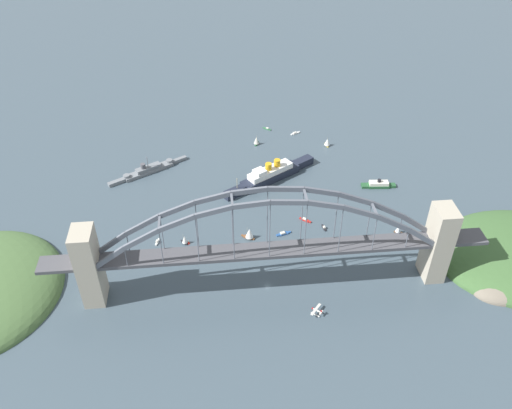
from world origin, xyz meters
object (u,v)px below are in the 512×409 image
at_px(small_boat_5, 256,141).
at_px(small_boat_6, 295,133).
at_px(small_boat_4, 305,220).
at_px(small_boat_1, 327,142).
at_px(small_boat_2, 267,129).
at_px(small_boat_3, 324,228).
at_px(channel_marker_buoy, 189,242).
at_px(small_boat_0, 157,242).
at_px(harbor_ferry_steamer, 378,184).
at_px(small_boat_8, 283,233).
at_px(small_boat_7, 249,233).
at_px(small_boat_9, 398,229).
at_px(naval_cruiser, 148,170).
at_px(harbor_arch_bridge, 268,251).
at_px(seaplane_taxiing_near_bridge, 317,311).
at_px(small_boat_10, 185,240).
at_px(ocean_liner, 271,175).

bearing_deg(small_boat_5, small_boat_6, 22.11).
bearing_deg(small_boat_4, small_boat_1, 69.92).
bearing_deg(small_boat_2, small_boat_3, -80.39).
bearing_deg(small_boat_5, channel_marker_buoy, -115.18).
bearing_deg(small_boat_6, channel_marker_buoy, -124.33).
distance_m(small_boat_0, small_boat_2, 190.21).
relative_size(harbor_ferry_steamer, small_boat_8, 2.49).
xyz_separation_m(harbor_ferry_steamer, small_boat_2, (-83.65, 106.92, -1.45)).
relative_size(small_boat_5, small_boat_7, 0.89).
xyz_separation_m(small_boat_5, small_boat_9, (95.14, -139.59, -0.51)).
xyz_separation_m(naval_cruiser, small_boat_8, (108.18, -94.56, -1.86)).
bearing_deg(small_boat_4, small_boat_3, -39.39).
xyz_separation_m(harbor_arch_bridge, small_boat_5, (10.45, 184.57, -27.68)).
bearing_deg(seaplane_taxiing_near_bridge, small_boat_7, 115.52).
distance_m(naval_cruiser, small_boat_10, 103.49).
distance_m(harbor_arch_bridge, channel_marker_buoy, 78.43).
height_order(harbor_ferry_steamer, small_boat_5, small_boat_5).
height_order(harbor_arch_bridge, small_boat_8, harbor_arch_bridge).
xyz_separation_m(small_boat_2, small_boat_3, (26.58, -156.92, -0.01)).
bearing_deg(small_boat_2, harbor_arch_bridge, -96.41).
bearing_deg(small_boat_0, small_boat_5, 56.70).
distance_m(naval_cruiser, small_boat_3, 167.23).
relative_size(naval_cruiser, small_boat_2, 8.47).
relative_size(harbor_arch_bridge, small_boat_6, 28.94).
relative_size(ocean_liner, small_boat_2, 10.51).
height_order(small_boat_1, small_boat_4, small_boat_1).
bearing_deg(small_boat_8, small_boat_2, 87.98).
height_order(harbor_arch_bridge, harbor_ferry_steamer, harbor_arch_bridge).
bearing_deg(naval_cruiser, small_boat_2, 30.15).
height_order(small_boat_3, small_boat_5, small_boat_5).
relative_size(small_boat_1, small_boat_2, 1.20).
bearing_deg(small_boat_5, small_boat_9, -55.72).
xyz_separation_m(naval_cruiser, channel_marker_buoy, (36.29, -98.24, -1.46)).
bearing_deg(harbor_ferry_steamer, small_boat_8, -148.94).
bearing_deg(small_boat_5, small_boat_7, -97.80).
distance_m(small_boat_6, small_boat_7, 162.13).
height_order(small_boat_2, small_boat_3, small_boat_3).
relative_size(naval_cruiser, small_boat_0, 8.82).
bearing_deg(harbor_arch_bridge, small_boat_5, 86.76).
xyz_separation_m(small_boat_1, small_boat_9, (28.22, -130.51, -0.40)).
distance_m(naval_cruiser, small_boat_4, 150.54).
bearing_deg(small_boat_5, small_boat_10, -116.19).
distance_m(harbor_ferry_steamer, small_boat_9, 60.68).
xyz_separation_m(small_boat_2, small_boat_5, (-13.41, -27.95, 3.52)).
distance_m(small_boat_7, small_boat_9, 113.71).
xyz_separation_m(small_boat_8, channel_marker_buoy, (-71.89, -3.68, 0.40)).
height_order(seaplane_taxiing_near_bridge, small_boat_8, seaplane_taxiing_near_bridge).
height_order(small_boat_4, small_boat_9, small_boat_9).
relative_size(harbor_ferry_steamer, small_boat_10, 3.62).
distance_m(small_boat_4, small_boat_9, 71.45).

